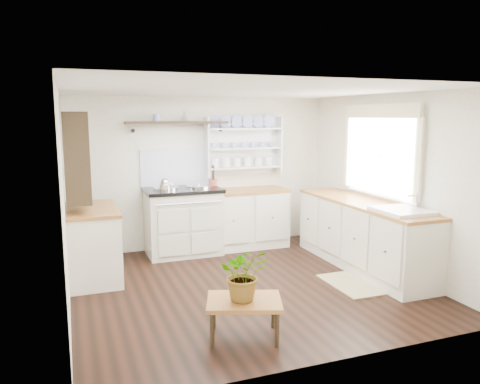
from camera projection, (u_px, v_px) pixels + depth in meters
name	position (u px, v px, depth m)	size (l,w,h in m)	color
floor	(247.00, 285.00, 5.63)	(4.00, 3.80, 0.01)	black
wall_back	(202.00, 173.00, 7.20)	(4.00, 0.02, 2.30)	beige
wall_right	(389.00, 183.00, 6.13)	(0.02, 3.80, 2.30)	beige
wall_left	(64.00, 202.00, 4.76)	(0.02, 3.80, 2.30)	beige
ceiling	(247.00, 90.00, 5.26)	(4.00, 3.80, 0.01)	white
window	(380.00, 150.00, 6.19)	(0.08, 1.55, 1.22)	white
aga_cooker	(183.00, 221.00, 6.87)	(1.09, 0.76, 1.01)	beige
back_cabinets	(245.00, 217.00, 7.24)	(1.27, 0.63, 0.90)	beige
right_cabinets	(363.00, 234.00, 6.23)	(0.62, 2.43, 0.90)	beige
belfast_sink	(402.00, 221.00, 5.48)	(0.55, 0.60, 0.45)	white
left_cabinets	(93.00, 243.00, 5.80)	(0.62, 1.13, 0.90)	beige
plate_rack	(242.00, 146.00, 7.33)	(1.20, 0.22, 0.90)	white
high_shelf	(177.00, 123.00, 6.83)	(1.50, 0.29, 0.16)	black
left_shelving	(76.00, 155.00, 5.58)	(0.28, 0.80, 1.05)	black
kettle	(165.00, 186.00, 6.57)	(0.17, 0.17, 0.21)	silver
utensil_crock	(213.00, 185.00, 7.06)	(0.13, 0.13, 0.15)	#AA4B3E
center_table	(244.00, 304.00, 4.26)	(0.79, 0.68, 0.36)	brown
potted_plant	(244.00, 274.00, 4.21)	(0.44, 0.38, 0.49)	#3F7233
floor_rug	(353.00, 284.00, 5.65)	(0.55, 0.85, 0.02)	#8D7C52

